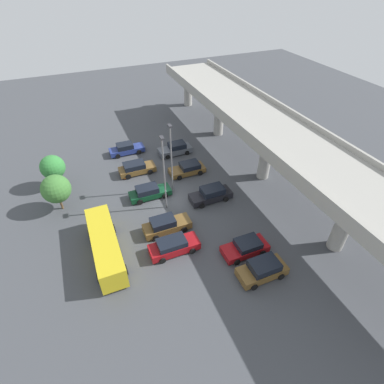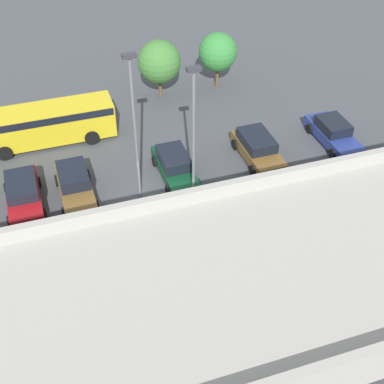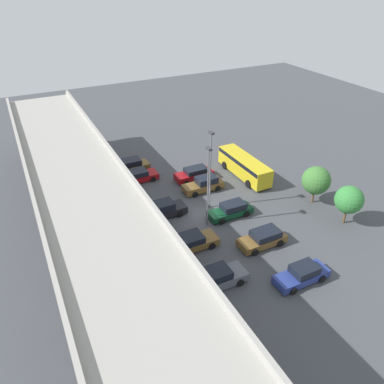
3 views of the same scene
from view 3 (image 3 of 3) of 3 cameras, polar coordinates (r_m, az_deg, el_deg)
name	(u,v)px [view 3 (image 3 of 3)]	position (r m, az deg, el deg)	size (l,w,h in m)	color
ground_plane	(204,214)	(40.01, 1.81, -3.33)	(108.56, 108.56, 0.00)	#424449
highway_overpass	(81,189)	(33.40, -16.56, 0.40)	(52.13, 7.99, 7.81)	#9E9B93
parked_car_0	(302,274)	(33.13, 16.42, -11.95)	(2.02, 4.86, 1.53)	navy
parked_car_1	(219,277)	(31.59, 4.07, -12.85)	(2.15, 4.66, 1.62)	#515660
parked_car_2	(263,238)	(36.04, 10.78, -6.95)	(2.15, 4.64, 1.52)	brown
parked_car_3	(193,242)	(35.12, 0.08, -7.56)	(2.25, 4.59, 1.44)	brown
parked_car_4	(231,210)	(39.51, 5.98, -2.76)	(2.01, 4.82, 1.51)	#0C381E
parked_car_5	(163,210)	(39.34, -4.47, -2.72)	(2.13, 4.87, 1.67)	black
parked_car_6	(204,184)	(43.77, 1.84, 1.18)	(2.02, 4.85, 1.68)	brown
parked_car_7	(195,174)	(46.08, 0.38, 2.78)	(2.06, 4.78, 1.52)	maroon
parked_car_8	(139,176)	(46.24, -8.08, 2.47)	(2.19, 4.43, 1.41)	maroon
parked_car_9	(131,166)	(48.59, -9.23, 4.00)	(2.22, 4.38, 1.64)	brown
shuttle_bus	(244,165)	(47.00, 7.97, 4.10)	(8.81, 2.58, 2.47)	gold
lamp_post_near_aisle	(208,182)	(35.82, 2.47, 1.55)	(0.70, 0.35, 8.53)	slate
lamp_post_mid_lot	(210,166)	(38.53, 2.82, 4.04)	(0.70, 0.35, 8.81)	slate
tree_front_left	(349,200)	(40.26, 22.82, -1.10)	(2.84, 2.84, 4.22)	brown
tree_front_centre	(316,180)	(42.70, 18.40, 1.68)	(3.10, 3.10, 4.31)	brown
traffic_cone	(273,233)	(37.61, 12.17, -6.07)	(0.44, 0.44, 0.70)	black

